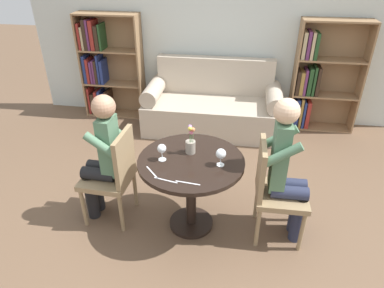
{
  "coord_description": "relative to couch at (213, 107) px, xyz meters",
  "views": [
    {
      "loc": [
        0.36,
        -2.33,
        2.25
      ],
      "look_at": [
        0.0,
        0.05,
        0.83
      ],
      "focal_mm": 32.0,
      "sensor_mm": 36.0,
      "label": 1
    }
  ],
  "objects": [
    {
      "name": "round_table",
      "position": [
        0.0,
        -1.93,
        0.25
      ],
      "size": [
        0.89,
        0.89,
        0.71
      ],
      "color": "black",
      "rests_on": "ground_plane"
    },
    {
      "name": "chair_left",
      "position": [
        -0.69,
        -1.92,
        0.18
      ],
      "size": [
        0.44,
        0.44,
        0.9
      ],
      "rotation": [
        0.0,
        0.0,
        -1.62
      ],
      "color": "#937A56",
      "rests_on": "ground_plane"
    },
    {
      "name": "back_wall",
      "position": [
        0.0,
        0.42,
        1.04
      ],
      "size": [
        5.2,
        0.05,
        2.7
      ],
      "color": "silver",
      "rests_on": "ground_plane"
    },
    {
      "name": "chair_right",
      "position": [
        0.69,
        -1.92,
        0.18
      ],
      "size": [
        0.43,
        0.43,
        0.9
      ],
      "rotation": [
        0.0,
        0.0,
        1.58
      ],
      "color": "#937A56",
      "rests_on": "ground_plane"
    },
    {
      "name": "couch",
      "position": [
        0.0,
        0.0,
        0.0
      ],
      "size": [
        1.81,
        0.8,
        0.92
      ],
      "color": "#B7A893",
      "rests_on": "ground_plane"
    },
    {
      "name": "bookshelf_right",
      "position": [
        1.35,
        0.27,
        0.37
      ],
      "size": [
        0.86,
        0.28,
        1.46
      ],
      "color": "#93704C",
      "rests_on": "ground_plane"
    },
    {
      "name": "knife_left_setting",
      "position": [
        -0.27,
        -2.16,
        0.4
      ],
      "size": [
        0.13,
        0.15,
        0.0
      ],
      "color": "silver",
      "rests_on": "round_table"
    },
    {
      "name": "flower_vase",
      "position": [
        -0.02,
        -1.82,
        0.49
      ],
      "size": [
        0.08,
        0.08,
        0.27
      ],
      "color": "#9E9384",
      "rests_on": "round_table"
    },
    {
      "name": "ground_plane",
      "position": [
        0.0,
        -1.93,
        -0.31
      ],
      "size": [
        16.0,
        16.0,
        0.0
      ],
      "primitive_type": "plane",
      "color": "brown"
    },
    {
      "name": "person_left",
      "position": [
        -0.78,
        -1.91,
        0.34
      ],
      "size": [
        0.43,
        0.35,
        1.23
      ],
      "rotation": [
        0.0,
        0.0,
        -1.62
      ],
      "color": "black",
      "rests_on": "ground_plane"
    },
    {
      "name": "fork_left_setting",
      "position": [
        -0.14,
        -2.24,
        0.4
      ],
      "size": [
        0.19,
        0.05,
        0.0
      ],
      "color": "silver",
      "rests_on": "round_table"
    },
    {
      "name": "knife_right_setting",
      "position": [
        0.02,
        -2.25,
        0.4
      ],
      "size": [
        0.19,
        0.03,
        0.0
      ],
      "color": "silver",
      "rests_on": "round_table"
    },
    {
      "name": "wine_glass_right",
      "position": [
        0.24,
        -1.97,
        0.5
      ],
      "size": [
        0.08,
        0.08,
        0.15
      ],
      "color": "white",
      "rests_on": "round_table"
    },
    {
      "name": "person_right",
      "position": [
        0.78,
        -1.92,
        0.37
      ],
      "size": [
        0.42,
        0.34,
        1.29
      ],
      "rotation": [
        0.0,
        0.0,
        1.58
      ],
      "color": "#282D47",
      "rests_on": "ground_plane"
    },
    {
      "name": "bookshelf_left",
      "position": [
        -1.59,
        0.26,
        0.4
      ],
      "size": [
        0.86,
        0.28,
        1.46
      ],
      "color": "#93704C",
      "rests_on": "ground_plane"
    },
    {
      "name": "wine_glass_left",
      "position": [
        -0.23,
        -1.97,
        0.5
      ],
      "size": [
        0.07,
        0.07,
        0.14
      ],
      "color": "white",
      "rests_on": "round_table"
    }
  ]
}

